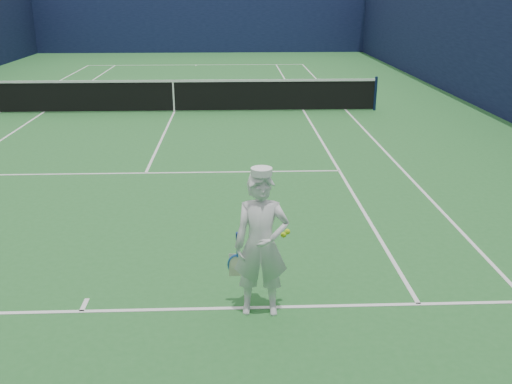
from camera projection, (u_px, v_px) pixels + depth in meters
ground at (174, 112)px, 18.05m from camera, size 80.00×80.00×0.00m
court_markings at (174, 112)px, 18.04m from camera, size 11.03×23.83×0.01m
windscreen_fence at (171, 47)px, 17.37m from camera, size 20.12×36.12×4.00m
tennis_net at (173, 94)px, 17.86m from camera, size 12.88×0.09×1.07m
tennis_player at (261, 244)px, 6.58m from camera, size 0.76×0.49×1.81m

